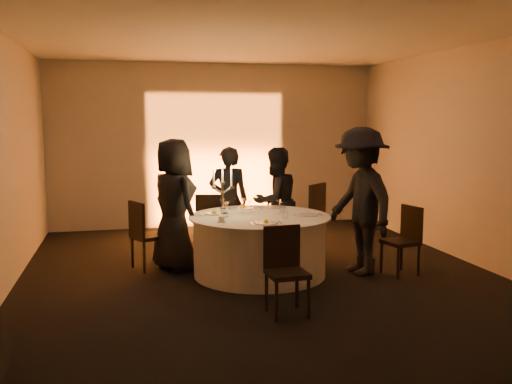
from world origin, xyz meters
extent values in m
plane|color=black|center=(0.00, 0.00, 0.00)|extent=(7.00, 7.00, 0.00)
plane|color=silver|center=(0.00, 0.00, 3.00)|extent=(7.00, 7.00, 0.00)
plane|color=#B5B1A8|center=(0.00, 3.50, 1.50)|extent=(7.00, 0.00, 7.00)
plane|color=#B5B1A8|center=(0.00, -3.50, 1.50)|extent=(7.00, 0.00, 7.00)
plane|color=#B5B1A8|center=(-3.00, 0.00, 1.50)|extent=(0.00, 7.00, 7.00)
plane|color=#B5B1A8|center=(3.00, 0.00, 1.50)|extent=(0.00, 7.00, 7.00)
cube|color=black|center=(0.00, 3.20, 0.05)|extent=(0.25, 0.12, 0.10)
cylinder|color=black|center=(0.00, 0.00, 0.01)|extent=(0.60, 0.60, 0.03)
cylinder|color=black|center=(0.00, 0.00, 0.38)|extent=(0.20, 0.20, 0.75)
cylinder|color=white|center=(0.00, 0.00, 0.38)|extent=(1.68, 1.68, 0.75)
cylinder|color=white|center=(0.00, 0.00, 0.76)|extent=(1.80, 1.80, 0.02)
cube|color=black|center=(-1.36, 0.62, 0.44)|extent=(0.53, 0.53, 0.05)
cube|color=black|center=(-1.52, 0.55, 0.69)|extent=(0.20, 0.38, 0.46)
cylinder|color=black|center=(-1.13, 0.54, 0.22)|extent=(0.04, 0.04, 0.43)
cylinder|color=black|center=(-1.27, 0.85, 0.22)|extent=(0.04, 0.04, 0.43)
cylinder|color=black|center=(-1.44, 0.40, 0.22)|extent=(0.04, 0.04, 0.43)
cylinder|color=black|center=(-1.59, 0.71, 0.22)|extent=(0.04, 0.04, 0.43)
cube|color=black|center=(-0.41, 1.58, 0.42)|extent=(0.46, 0.46, 0.05)
cube|color=black|center=(-0.45, 1.42, 0.65)|extent=(0.38, 0.13, 0.44)
cylinder|color=black|center=(-0.21, 1.70, 0.20)|extent=(0.04, 0.04, 0.41)
cylinder|color=black|center=(-0.53, 1.78, 0.20)|extent=(0.04, 0.04, 0.41)
cylinder|color=black|center=(-0.29, 1.38, 0.20)|extent=(0.04, 0.04, 0.41)
cylinder|color=black|center=(-0.61, 1.47, 0.20)|extent=(0.04, 0.04, 0.41)
cube|color=black|center=(0.94, 1.04, 0.50)|extent=(0.65, 0.65, 0.05)
cube|color=black|center=(1.08, 0.89, 0.79)|extent=(0.37, 0.34, 0.53)
cylinder|color=black|center=(0.96, 1.32, 0.25)|extent=(0.04, 0.04, 0.49)
cylinder|color=black|center=(0.67, 1.06, 0.25)|extent=(0.04, 0.04, 0.49)
cylinder|color=black|center=(1.22, 1.03, 0.25)|extent=(0.04, 0.04, 0.49)
cylinder|color=black|center=(0.93, 0.76, 0.25)|extent=(0.04, 0.04, 0.49)
cube|color=black|center=(1.77, -0.39, 0.42)|extent=(0.46, 0.46, 0.05)
cube|color=black|center=(1.94, -0.36, 0.66)|extent=(0.12, 0.39, 0.44)
cylinder|color=black|center=(1.57, -0.27, 0.21)|extent=(0.04, 0.04, 0.41)
cylinder|color=black|center=(1.64, -0.59, 0.21)|extent=(0.04, 0.04, 0.41)
cylinder|color=black|center=(1.89, -0.20, 0.21)|extent=(0.04, 0.04, 0.41)
cylinder|color=black|center=(1.96, -0.52, 0.21)|extent=(0.04, 0.04, 0.41)
cube|color=black|center=(-0.08, -1.52, 0.43)|extent=(0.41, 0.41, 0.05)
cube|color=black|center=(-0.09, -1.35, 0.67)|extent=(0.39, 0.06, 0.45)
cylinder|color=black|center=(-0.24, -1.70, 0.21)|extent=(0.04, 0.04, 0.42)
cylinder|color=black|center=(0.10, -1.68, 0.21)|extent=(0.04, 0.04, 0.42)
cylinder|color=black|center=(-0.25, -1.36, 0.21)|extent=(0.04, 0.04, 0.42)
cylinder|color=black|center=(0.08, -1.35, 0.21)|extent=(0.04, 0.04, 0.42)
imported|color=black|center=(-1.04, 0.52, 0.87)|extent=(0.88, 1.01, 1.74)
imported|color=black|center=(-0.17, 1.28, 0.79)|extent=(0.62, 0.45, 1.59)
imported|color=black|center=(0.49, 1.05, 0.79)|extent=(0.95, 0.87, 1.58)
imported|color=black|center=(1.28, -0.21, 0.95)|extent=(0.89, 1.32, 1.89)
cylinder|color=white|center=(-0.54, 0.27, 0.78)|extent=(0.25, 0.25, 0.01)
cube|color=silver|center=(-0.71, 0.27, 0.78)|extent=(0.01, 0.17, 0.01)
cube|color=silver|center=(-0.37, 0.27, 0.78)|extent=(0.02, 0.17, 0.01)
sphere|color=yellow|center=(-0.54, 0.27, 0.82)|extent=(0.07, 0.07, 0.07)
cylinder|color=white|center=(-0.10, 0.60, 0.78)|extent=(0.30, 0.30, 0.01)
cube|color=silver|center=(-0.27, 0.60, 0.78)|extent=(0.02, 0.17, 0.01)
cube|color=silver|center=(0.07, 0.60, 0.78)|extent=(0.02, 0.17, 0.01)
sphere|color=yellow|center=(-0.10, 0.60, 0.82)|extent=(0.07, 0.07, 0.07)
cylinder|color=white|center=(0.32, 0.55, 0.78)|extent=(0.29, 0.29, 0.01)
cube|color=silver|center=(0.15, 0.55, 0.78)|extent=(0.02, 0.17, 0.01)
cube|color=silver|center=(0.49, 0.55, 0.78)|extent=(0.02, 0.17, 0.01)
cylinder|color=white|center=(0.61, -0.12, 0.78)|extent=(0.26, 0.26, 0.01)
cube|color=silver|center=(0.44, -0.12, 0.78)|extent=(0.02, 0.17, 0.01)
cube|color=silver|center=(0.78, -0.12, 0.78)|extent=(0.01, 0.17, 0.01)
cylinder|color=white|center=(-0.05, -0.54, 0.78)|extent=(0.27, 0.27, 0.01)
cube|color=silver|center=(-0.22, -0.54, 0.78)|extent=(0.02, 0.17, 0.01)
cube|color=silver|center=(0.12, -0.54, 0.78)|extent=(0.02, 0.17, 0.01)
sphere|color=yellow|center=(-0.05, -0.54, 0.82)|extent=(0.07, 0.07, 0.07)
cylinder|color=white|center=(-0.55, -0.32, 0.77)|extent=(0.11, 0.11, 0.01)
cylinder|color=white|center=(-0.55, -0.32, 0.81)|extent=(0.07, 0.07, 0.06)
cylinder|color=silver|center=(-0.44, 0.18, 0.78)|extent=(0.14, 0.14, 0.02)
sphere|color=silver|center=(-0.44, 0.18, 0.84)|extent=(0.07, 0.07, 0.07)
cylinder|color=silver|center=(-0.44, 0.18, 0.98)|extent=(0.03, 0.03, 0.36)
cylinder|color=silver|center=(-0.44, 0.18, 1.18)|extent=(0.06, 0.06, 0.03)
cylinder|color=white|center=(-0.44, 0.18, 1.30)|extent=(0.02, 0.02, 0.23)
cone|color=#F9A82C|center=(-0.44, 0.18, 1.44)|extent=(0.02, 0.02, 0.04)
cylinder|color=silver|center=(-0.50, 0.18, 1.09)|extent=(0.13, 0.02, 0.09)
cylinder|color=silver|center=(-0.56, 0.18, 1.13)|extent=(0.06, 0.06, 0.03)
cylinder|color=white|center=(-0.56, 0.18, 1.25)|extent=(0.02, 0.02, 0.23)
cone|color=#F9A82C|center=(-0.56, 0.18, 1.39)|extent=(0.02, 0.02, 0.04)
cylinder|color=silver|center=(-0.38, 0.18, 1.09)|extent=(0.13, 0.02, 0.09)
cylinder|color=silver|center=(-0.33, 0.18, 1.13)|extent=(0.06, 0.06, 0.03)
cylinder|color=white|center=(-0.33, 0.18, 1.25)|extent=(0.02, 0.02, 0.23)
cone|color=#F9A82C|center=(-0.33, 0.18, 1.39)|extent=(0.02, 0.02, 0.04)
cylinder|color=white|center=(-0.42, 0.03, 0.77)|extent=(0.06, 0.06, 0.01)
cylinder|color=white|center=(-0.42, 0.03, 0.83)|extent=(0.01, 0.01, 0.10)
cone|color=white|center=(-0.42, 0.03, 0.92)|extent=(0.07, 0.07, 0.09)
cylinder|color=white|center=(0.28, 0.08, 0.77)|extent=(0.06, 0.06, 0.01)
cylinder|color=white|center=(0.28, 0.08, 0.83)|extent=(0.01, 0.01, 0.10)
cone|color=white|center=(0.28, 0.08, 0.92)|extent=(0.07, 0.07, 0.09)
cylinder|color=white|center=(-0.43, 0.29, 0.77)|extent=(0.06, 0.06, 0.01)
cylinder|color=white|center=(-0.43, 0.29, 0.83)|extent=(0.01, 0.01, 0.10)
cone|color=white|center=(-0.43, 0.29, 0.92)|extent=(0.07, 0.07, 0.09)
cylinder|color=white|center=(-0.16, 0.29, 0.77)|extent=(0.06, 0.06, 0.01)
cylinder|color=white|center=(-0.16, 0.29, 0.83)|extent=(0.01, 0.01, 0.10)
cone|color=white|center=(-0.16, 0.29, 0.92)|extent=(0.07, 0.07, 0.09)
cylinder|color=white|center=(-0.10, 0.12, 0.77)|extent=(0.06, 0.06, 0.01)
cylinder|color=white|center=(-0.10, 0.12, 0.83)|extent=(0.01, 0.01, 0.10)
cone|color=white|center=(-0.10, 0.12, 0.92)|extent=(0.07, 0.07, 0.09)
cylinder|color=white|center=(0.35, 0.16, 0.82)|extent=(0.07, 0.07, 0.09)
cylinder|color=white|center=(0.27, -0.24, 0.82)|extent=(0.07, 0.07, 0.09)
camera|label=1|loc=(-1.67, -6.95, 2.01)|focal=40.00mm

